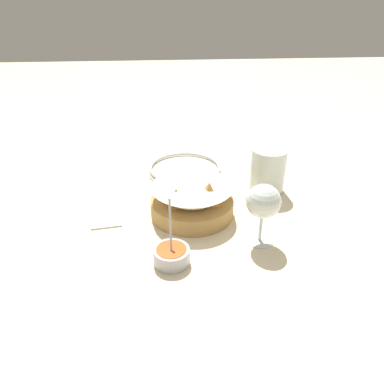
% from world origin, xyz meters
% --- Properties ---
extents(ground_plane, '(4.00, 4.00, 0.00)m').
position_xyz_m(ground_plane, '(0.00, 0.00, 0.00)').
color(ground_plane, beige).
extents(food_basket, '(0.20, 0.20, 0.10)m').
position_xyz_m(food_basket, '(-0.04, -0.01, 0.03)').
color(food_basket, '#B2894C').
rests_on(food_basket, ground_plane).
extents(sauce_cup, '(0.08, 0.07, 0.13)m').
position_xyz_m(sauce_cup, '(-0.22, 0.05, 0.02)').
color(sauce_cup, '#B7B7BC').
rests_on(sauce_cup, ground_plane).
extents(wine_glass, '(0.07, 0.07, 0.14)m').
position_xyz_m(wine_glass, '(-0.16, -0.15, 0.09)').
color(wine_glass, silver).
rests_on(wine_glass, ground_plane).
extents(beer_mug, '(0.14, 0.09, 0.12)m').
position_xyz_m(beer_mug, '(0.07, -0.22, 0.06)').
color(beer_mug, silver).
rests_on(beer_mug, ground_plane).
extents(side_plate, '(0.22, 0.22, 0.01)m').
position_xyz_m(side_plate, '(0.20, -0.01, 0.01)').
color(side_plate, silver).
rests_on(side_plate, ground_plane).
extents(napkin, '(0.13, 0.09, 0.01)m').
position_xyz_m(napkin, '(-0.03, 0.20, 0.00)').
color(napkin, white).
rests_on(napkin, ground_plane).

